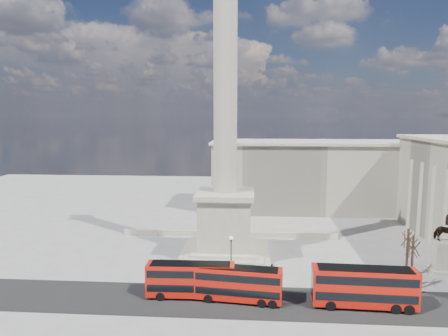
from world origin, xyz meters
TOP-DOWN VIEW (x-y plane):
  - ground at (0.00, 0.00)m, footprint 180.00×180.00m
  - asphalt_road at (5.00, -10.00)m, footprint 120.00×9.00m
  - nelsons_column at (0.00, 5.00)m, footprint 14.00×14.00m
  - balustrade_wall at (0.00, 16.00)m, footprint 40.00×0.60m
  - building_northeast at (20.00, 40.00)m, footprint 51.00×17.00m
  - red_bus_a at (-3.30, -9.23)m, footprint 11.01×2.84m
  - red_bus_b at (2.68, -9.89)m, footprint 10.88×3.63m
  - red_bus_c at (17.59, -10.42)m, footprint 12.12×3.26m
  - victorian_lamp at (1.35, -2.79)m, footprint 0.52×0.52m
  - equestrian_statue at (32.27, 1.55)m, footprint 4.15×3.11m
  - bare_tree_near at (24.76, -5.70)m, footprint 1.81×1.81m
  - bare_tree_mid at (25.83, -1.28)m, footprint 1.99×1.99m
  - pedestrian_walking at (25.29, -6.50)m, footprint 0.75×0.54m
  - pedestrian_standing at (26.86, -3.22)m, footprint 0.86×0.68m
  - pedestrian_crossing at (7.08, -2.10)m, footprint 0.90×1.19m

SIDE VIEW (x-z plane):
  - ground at x=0.00m, z-range 0.00..0.00m
  - asphalt_road at x=5.00m, z-range 0.00..0.01m
  - balustrade_wall at x=0.00m, z-range 0.00..1.10m
  - pedestrian_standing at x=26.86m, z-range 0.00..1.74m
  - pedestrian_crossing at x=7.08m, z-range 0.00..1.88m
  - pedestrian_walking at x=25.29m, z-range 0.00..1.91m
  - red_bus_b at x=2.68m, z-range 0.11..4.43m
  - red_bus_a at x=-3.30m, z-range 0.11..4.55m
  - red_bus_c at x=17.59m, z-range 0.12..5.00m
  - equestrian_statue at x=32.27m, z-range -1.30..7.31m
  - victorian_lamp at x=1.35m, z-range 0.54..6.57m
  - bare_tree_mid at x=25.83m, z-range 2.17..9.70m
  - bare_tree_near at x=24.76m, z-range 2.28..10.22m
  - building_northeast at x=20.00m, z-range 0.02..16.62m
  - nelsons_column at x=0.00m, z-range -12.01..37.84m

